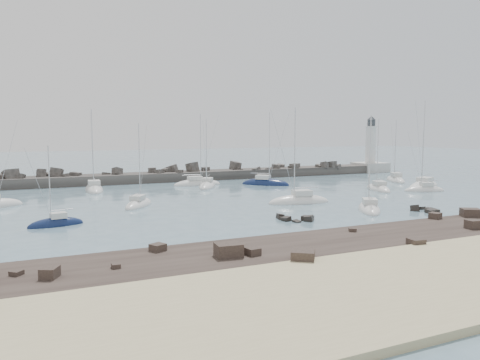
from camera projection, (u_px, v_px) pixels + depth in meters
name	position (u px, v px, depth m)	size (l,w,h in m)	color
ground	(283.00, 206.00, 63.36)	(400.00, 400.00, 0.00)	slate
rock_shelf	(402.00, 240.00, 43.47)	(140.00, 12.12, 1.85)	black
rock_cluster_near	(298.00, 219.00, 53.22)	(3.86, 3.90, 1.09)	black
rock_cluster_far	(424.00, 211.00, 59.25)	(2.97, 4.30, 1.40)	black
breakwater	(154.00, 180.00, 94.30)	(115.00, 7.30, 5.24)	#322F2C
lighthouse	(370.00, 159.00, 116.94)	(7.00, 7.00, 14.60)	#B1B0AB
sailboat_1	(94.00, 190.00, 79.57)	(3.58, 9.61, 14.95)	silver
sailboat_2	(56.00, 224.00, 50.27)	(6.02, 2.73, 9.43)	#0F1C41
sailboat_3	(139.00, 205.00, 63.53)	(6.20, 7.65, 12.10)	silver
sailboat_4	(197.00, 184.00, 87.97)	(9.20, 3.19, 14.35)	silver
sailboat_5	(299.00, 202.00, 66.00)	(9.44, 4.19, 14.51)	silver
sailboat_6	(207.00, 187.00, 84.55)	(6.46, 8.51, 13.31)	silver
sailboat_7	(369.00, 210.00, 59.78)	(6.64, 8.36, 13.14)	silver
sailboat_8	(265.00, 184.00, 88.56)	(8.65, 8.54, 14.74)	#0F1C41
sailboat_9	(424.00, 191.00, 78.97)	(7.26, 4.41, 11.15)	silver
sailboat_10	(378.00, 189.00, 80.42)	(5.10, 8.74, 13.24)	silver
sailboat_11	(424.00, 187.00, 84.08)	(11.06, 7.18, 16.66)	silver
sailboat_12	(395.00, 181.00, 94.38)	(5.86, 8.67, 13.42)	silver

